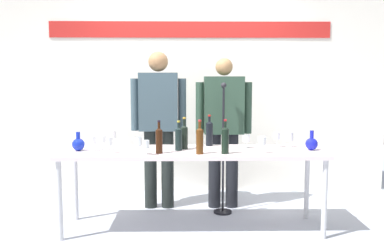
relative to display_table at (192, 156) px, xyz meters
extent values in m
plane|color=#ABB2C0|center=(0.00, 0.00, -0.72)|extent=(10.00, 10.00, 0.00)
cube|color=white|center=(0.00, 1.44, 0.78)|extent=(5.05, 0.10, 3.00)
cube|color=red|center=(0.00, 1.38, 1.35)|extent=(3.53, 0.01, 0.20)
cube|color=silver|center=(0.00, 0.00, 0.04)|extent=(2.53, 0.66, 0.04)
cylinder|color=silver|center=(-1.21, -0.28, -0.35)|extent=(0.05, 0.05, 0.74)
cylinder|color=silver|center=(1.21, -0.28, -0.35)|extent=(0.05, 0.05, 0.74)
cylinder|color=silver|center=(-1.21, 0.28, -0.35)|extent=(0.05, 0.05, 0.74)
cylinder|color=silver|center=(1.21, 0.28, -0.35)|extent=(0.05, 0.05, 0.74)
sphere|color=#1428AF|center=(-1.09, -0.02, 0.12)|extent=(0.12, 0.12, 0.12)
cylinder|color=#1428AF|center=(-1.09, -0.02, 0.21)|extent=(0.04, 0.04, 0.07)
sphere|color=#171DC1|center=(1.15, -0.02, 0.12)|extent=(0.12, 0.12, 0.12)
cylinder|color=#171DC1|center=(1.15, -0.02, 0.21)|extent=(0.04, 0.04, 0.08)
cylinder|color=black|center=(-0.46, 0.69, -0.28)|extent=(0.14, 0.14, 0.88)
cylinder|color=black|center=(-0.27, 0.69, -0.28)|extent=(0.14, 0.14, 0.88)
cube|color=#384D57|center=(-0.36, 0.69, 0.49)|extent=(0.43, 0.22, 0.64)
cylinder|color=#384D57|center=(-0.63, 0.69, 0.45)|extent=(0.09, 0.09, 0.58)
cylinder|color=#384D57|center=(-0.10, 0.69, 0.45)|extent=(0.09, 0.09, 0.58)
sphere|color=#9F724B|center=(-0.36, 0.69, 0.93)|extent=(0.22, 0.22, 0.22)
cylinder|color=black|center=(0.27, 0.69, -0.30)|extent=(0.14, 0.14, 0.85)
cylinder|color=black|center=(0.46, 0.69, -0.30)|extent=(0.14, 0.14, 0.85)
cube|color=#2A4334|center=(0.36, 0.69, 0.45)|extent=(0.44, 0.22, 0.64)
cylinder|color=#2A4334|center=(0.10, 0.69, 0.41)|extent=(0.09, 0.09, 0.58)
cylinder|color=#2A4334|center=(0.63, 0.69, 0.41)|extent=(0.09, 0.09, 0.58)
sphere|color=#9F754C|center=(0.36, 0.69, 0.87)|extent=(0.19, 0.19, 0.19)
cylinder|color=black|center=(-0.08, 0.07, 0.17)|extent=(0.07, 0.07, 0.21)
cone|color=black|center=(-0.08, 0.07, 0.28)|extent=(0.07, 0.07, 0.03)
cylinder|color=black|center=(-0.08, 0.07, 0.31)|extent=(0.03, 0.03, 0.08)
cylinder|color=gold|center=(-0.08, 0.07, 0.36)|extent=(0.03, 0.03, 0.02)
cylinder|color=black|center=(-0.31, -0.16, 0.17)|extent=(0.07, 0.07, 0.22)
cone|color=black|center=(-0.31, -0.16, 0.29)|extent=(0.07, 0.07, 0.03)
cylinder|color=black|center=(-0.31, -0.16, 0.31)|extent=(0.03, 0.03, 0.07)
cylinder|color=black|center=(-0.31, -0.16, 0.36)|extent=(0.03, 0.03, 0.02)
cylinder|color=black|center=(0.30, -0.19, 0.17)|extent=(0.07, 0.07, 0.23)
cone|color=black|center=(0.30, -0.19, 0.30)|extent=(0.07, 0.07, 0.03)
cylinder|color=black|center=(0.30, -0.19, 0.32)|extent=(0.02, 0.02, 0.07)
cylinder|color=#AC181D|center=(0.30, -0.19, 0.37)|extent=(0.03, 0.03, 0.02)
cylinder|color=#4D290E|center=(0.06, -0.20, 0.17)|extent=(0.07, 0.07, 0.22)
cone|color=#4D290E|center=(0.06, -0.20, 0.29)|extent=(0.07, 0.07, 0.03)
cylinder|color=#4D290E|center=(0.06, -0.20, 0.32)|extent=(0.03, 0.03, 0.08)
cylinder|color=red|center=(0.06, -0.20, 0.37)|extent=(0.03, 0.03, 0.02)
cylinder|color=black|center=(-0.13, -0.01, 0.16)|extent=(0.07, 0.07, 0.20)
cone|color=black|center=(-0.13, -0.01, 0.27)|extent=(0.07, 0.07, 0.03)
cylinder|color=black|center=(-0.13, -0.01, 0.30)|extent=(0.02, 0.02, 0.07)
cylinder|color=gold|center=(-0.13, -0.01, 0.34)|extent=(0.03, 0.03, 0.02)
cylinder|color=black|center=(0.18, 0.25, 0.17)|extent=(0.07, 0.07, 0.23)
cone|color=black|center=(0.18, 0.25, 0.30)|extent=(0.07, 0.07, 0.03)
cylinder|color=black|center=(0.18, 0.25, 0.33)|extent=(0.02, 0.02, 0.07)
cylinder|color=#B31914|center=(0.18, 0.25, 0.37)|extent=(0.03, 0.03, 0.02)
cylinder|color=white|center=(-0.81, 0.28, 0.06)|extent=(0.06, 0.06, 0.00)
cylinder|color=white|center=(-0.81, 0.28, 0.10)|extent=(0.01, 0.01, 0.08)
cylinder|color=white|center=(-0.81, 0.28, 0.18)|extent=(0.06, 0.06, 0.07)
cylinder|color=white|center=(-0.49, -0.22, 0.06)|extent=(0.06, 0.06, 0.00)
cylinder|color=white|center=(-0.49, -0.22, 0.10)|extent=(0.01, 0.01, 0.08)
cylinder|color=white|center=(-0.49, -0.22, 0.18)|extent=(0.06, 0.06, 0.08)
cylinder|color=white|center=(-0.86, 0.00, 0.06)|extent=(0.06, 0.06, 0.00)
cylinder|color=white|center=(-0.86, 0.00, 0.10)|extent=(0.01, 0.01, 0.08)
cylinder|color=white|center=(-0.86, 0.00, 0.17)|extent=(0.07, 0.07, 0.07)
cylinder|color=white|center=(-0.42, -0.26, 0.06)|extent=(0.06, 0.06, 0.00)
cylinder|color=white|center=(-0.42, -0.26, 0.09)|extent=(0.01, 0.01, 0.06)
cylinder|color=white|center=(-0.42, -0.26, 0.16)|extent=(0.06, 0.06, 0.07)
cylinder|color=white|center=(-0.77, -0.15, 0.06)|extent=(0.06, 0.06, 0.00)
cylinder|color=white|center=(-0.77, -0.15, 0.10)|extent=(0.01, 0.01, 0.07)
cylinder|color=white|center=(-0.77, -0.15, 0.17)|extent=(0.06, 0.06, 0.08)
cylinder|color=white|center=(-0.95, -0.02, 0.06)|extent=(0.06, 0.06, 0.00)
cylinder|color=white|center=(-0.95, -0.02, 0.09)|extent=(0.01, 0.01, 0.06)
cylinder|color=white|center=(-0.95, -0.02, 0.16)|extent=(0.07, 0.07, 0.07)
cylinder|color=white|center=(0.64, -0.18, 0.06)|extent=(0.06, 0.06, 0.00)
cylinder|color=white|center=(0.64, -0.18, 0.10)|extent=(0.01, 0.01, 0.08)
cylinder|color=white|center=(0.64, -0.18, 0.18)|extent=(0.07, 0.07, 0.08)
cylinder|color=white|center=(0.99, 0.17, 0.06)|extent=(0.05, 0.05, 0.00)
cylinder|color=white|center=(0.99, 0.17, 0.09)|extent=(0.01, 0.01, 0.06)
cylinder|color=white|center=(0.99, 0.17, 0.17)|extent=(0.07, 0.07, 0.09)
cylinder|color=white|center=(0.85, 0.15, 0.06)|extent=(0.06, 0.06, 0.00)
cylinder|color=white|center=(0.85, 0.15, 0.10)|extent=(0.01, 0.01, 0.08)
cylinder|color=white|center=(0.85, 0.15, 0.18)|extent=(0.06, 0.06, 0.07)
cylinder|color=white|center=(0.54, 0.11, 0.06)|extent=(0.06, 0.06, 0.00)
cylinder|color=white|center=(0.54, 0.11, 0.09)|extent=(0.01, 0.01, 0.06)
cylinder|color=white|center=(0.54, 0.11, 0.16)|extent=(0.07, 0.07, 0.07)
cylinder|color=black|center=(0.34, 0.47, -0.71)|extent=(0.20, 0.20, 0.02)
cylinder|color=black|center=(0.34, 0.47, -0.04)|extent=(0.02, 0.02, 1.36)
sphere|color=#232328|center=(0.34, 0.47, 0.67)|extent=(0.06, 0.06, 0.06)
camera|label=1|loc=(-0.07, -4.01, 0.77)|focal=39.51mm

